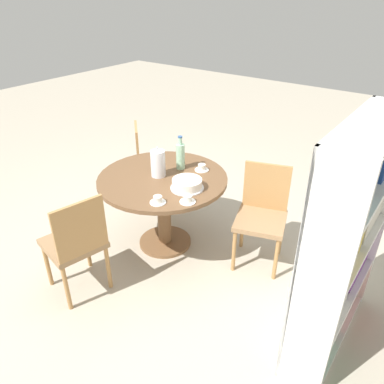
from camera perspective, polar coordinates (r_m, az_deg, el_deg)
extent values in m
plane|color=#B2A893|center=(3.73, -4.08, -7.70)|extent=(14.00, 14.00, 0.00)
cylinder|color=brown|center=(3.72, -4.09, -7.51)|extent=(0.50, 0.50, 0.03)
cylinder|color=brown|center=(3.52, -4.29, -3.01)|extent=(0.13, 0.13, 0.66)
cylinder|color=brown|center=(3.35, -4.51, 2.02)|extent=(1.16, 1.16, 0.04)
cylinder|color=#A87A47|center=(3.30, 6.41, -8.89)|extent=(0.03, 0.03, 0.42)
cylinder|color=#A87A47|center=(3.27, 12.67, -9.95)|extent=(0.03, 0.03, 0.42)
cylinder|color=#A87A47|center=(3.58, 7.67, -5.47)|extent=(0.03, 0.03, 0.42)
cylinder|color=#A87A47|center=(3.56, 13.39, -6.41)|extent=(0.03, 0.03, 0.42)
cube|color=#93704C|center=(3.29, 10.39, -4.37)|extent=(0.53, 0.53, 0.04)
cube|color=#A87A47|center=(3.33, 11.29, 0.85)|extent=(0.15, 0.39, 0.43)
cylinder|color=#A87A47|center=(4.23, -2.71, 0.64)|extent=(0.03, 0.03, 0.42)
cylinder|color=#A87A47|center=(4.55, -3.25, 2.79)|extent=(0.03, 0.03, 0.42)
cylinder|color=#A87A47|center=(4.21, -7.58, 0.25)|extent=(0.03, 0.03, 0.42)
cylinder|color=#A87A47|center=(4.53, -7.78, 2.44)|extent=(0.03, 0.03, 0.42)
cube|color=#93704C|center=(4.27, -5.48, 4.34)|extent=(0.59, 0.59, 0.04)
cube|color=#A87A47|center=(4.17, -8.35, 7.09)|extent=(0.30, 0.30, 0.43)
cylinder|color=#A87A47|center=(3.45, -15.67, -8.04)|extent=(0.03, 0.03, 0.42)
cylinder|color=#A87A47|center=(3.36, -21.17, -10.28)|extent=(0.03, 0.03, 0.42)
cylinder|color=#A87A47|center=(3.19, -12.65, -11.13)|extent=(0.03, 0.03, 0.42)
cylinder|color=#A87A47|center=(3.09, -18.56, -13.71)|extent=(0.03, 0.03, 0.42)
cube|color=#93704C|center=(3.12, -17.64, -7.43)|extent=(0.50, 0.50, 0.04)
cube|color=#A87A47|center=(2.84, -16.64, -5.44)|extent=(0.40, 0.11, 0.43)
cube|color=silver|center=(2.16, 18.48, -14.25)|extent=(0.04, 0.28, 1.61)
cube|color=silver|center=(2.97, 25.07, -2.59)|extent=(0.04, 0.28, 1.61)
cube|color=silver|center=(2.57, 19.57, -6.59)|extent=(1.04, 0.02, 1.61)
cube|color=silver|center=(3.06, 19.42, -19.44)|extent=(0.97, 0.27, 0.04)
cube|color=silver|center=(2.80, 20.75, -14.16)|extent=(0.97, 0.27, 0.04)
cube|color=silver|center=(2.55, 22.34, -7.50)|extent=(0.97, 0.27, 0.04)
cube|color=silver|center=(2.35, 24.18, 0.45)|extent=(0.97, 0.27, 0.04)
cube|color=silver|center=(2.20, 26.22, 9.24)|extent=(0.97, 0.27, 0.04)
cube|color=#28703D|center=(2.78, 17.69, -21.08)|extent=(0.43, 0.21, 0.25)
cube|color=#B72D28|center=(3.14, 21.40, -13.86)|extent=(0.43, 0.21, 0.32)
cube|color=beige|center=(2.50, 19.24, -14.85)|extent=(0.45, 0.21, 0.29)
cube|color=#703384|center=(2.90, 22.63, -8.66)|extent=(0.45, 0.21, 0.29)
cube|color=gold|center=(2.25, 20.90, -7.43)|extent=(0.45, 0.21, 0.29)
cube|color=beige|center=(2.69, 24.23, -1.97)|extent=(0.45, 0.21, 0.27)
cube|color=teal|center=(2.02, 22.79, 1.93)|extent=(0.40, 0.21, 0.33)
cube|color=#234793|center=(2.55, 26.19, 5.98)|extent=(0.40, 0.21, 0.26)
cylinder|color=silver|center=(3.32, -5.17, 4.36)|extent=(0.13, 0.13, 0.24)
cone|color=silver|center=(3.27, -5.27, 6.42)|extent=(0.12, 0.12, 0.02)
sphere|color=silver|center=(3.26, -5.29, 6.74)|extent=(0.02, 0.02, 0.02)
cylinder|color=#99C6A3|center=(3.44, -1.77, 5.42)|extent=(0.08, 0.08, 0.24)
cylinder|color=#99C6A3|center=(3.38, -1.81, 7.77)|extent=(0.04, 0.04, 0.07)
cylinder|color=#2D5184|center=(3.37, -1.82, 8.40)|extent=(0.04, 0.04, 0.01)
cylinder|color=silver|center=(3.14, -0.75, 0.63)|extent=(0.28, 0.28, 0.01)
cylinder|color=silver|center=(3.12, -0.76, 1.32)|extent=(0.25, 0.25, 0.07)
cylinder|color=white|center=(2.95, -0.67, -1.49)|extent=(0.13, 0.13, 0.01)
cylinder|color=silver|center=(2.93, -0.67, -0.99)|extent=(0.07, 0.07, 0.05)
cylinder|color=white|center=(2.95, -5.22, -1.59)|extent=(0.13, 0.13, 0.01)
cylinder|color=silver|center=(2.94, -5.24, -1.09)|extent=(0.07, 0.07, 0.05)
cylinder|color=white|center=(3.45, 1.49, 3.39)|extent=(0.13, 0.13, 0.01)
cylinder|color=silver|center=(3.44, 1.50, 3.84)|extent=(0.07, 0.07, 0.05)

